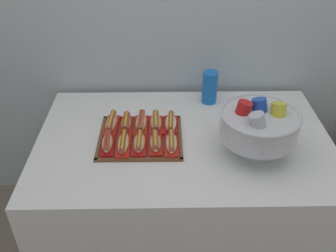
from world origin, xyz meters
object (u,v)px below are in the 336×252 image
object	(u,v)px
hot_dog_0	(107,143)
punch_bowl	(259,124)
hot_dog_2	(139,143)
hot_dog_4	(171,143)
hot_dog_1	(123,143)
hot_dog_6	(126,123)
hot_dog_5	(111,123)
hot_dog_9	(171,123)
serving_tray	(141,138)
hot_dog_3	(155,143)
buffet_table	(182,192)
hot_dog_8	(156,123)
hot_dog_7	(141,123)
cup_stack	(210,87)

from	to	relation	value
hot_dog_0	punch_bowl	distance (m)	0.70
hot_dog_2	hot_dog_4	xyz separation A→B (m)	(0.15, -0.00, -0.00)
hot_dog_1	hot_dog_2	bearing A→B (deg)	-0.31
hot_dog_6	hot_dog_5	bearing A→B (deg)	179.69
hot_dog_1	punch_bowl	bearing A→B (deg)	-3.03
hot_dog_1	hot_dog_6	world-z (taller)	hot_dog_6
hot_dog_2	hot_dog_9	xyz separation A→B (m)	(0.15, 0.16, -0.00)
serving_tray	hot_dog_5	bearing A→B (deg)	150.88
hot_dog_3	hot_dog_4	distance (m)	0.08
buffet_table	hot_dog_4	size ratio (longest dim) A/B	8.23
buffet_table	punch_bowl	distance (m)	0.63
hot_dog_4	hot_dog_6	world-z (taller)	hot_dog_6
hot_dog_0	hot_dog_8	size ratio (longest dim) A/B	0.96
hot_dog_1	hot_dog_3	xyz separation A→B (m)	(0.15, -0.00, 0.00)
serving_tray	hot_dog_1	xyz separation A→B (m)	(-0.08, -0.08, 0.03)
serving_tray	hot_dog_7	xyz separation A→B (m)	(0.00, 0.08, 0.03)
serving_tray	buffet_table	bearing A→B (deg)	-0.11
hot_dog_7	cup_stack	distance (m)	0.46
buffet_table	hot_dog_3	distance (m)	0.43
hot_dog_1	hot_dog_7	size ratio (longest dim) A/B	1.04
hot_dog_6	hot_dog_8	size ratio (longest dim) A/B	0.93
hot_dog_0	hot_dog_2	xyz separation A→B (m)	(0.15, -0.00, -0.00)
serving_tray	punch_bowl	bearing A→B (deg)	-12.01
buffet_table	hot_dog_9	xyz separation A→B (m)	(-0.06, 0.08, 0.40)
hot_dog_9	hot_dog_5	bearing A→B (deg)	179.69
hot_dog_1	hot_dog_7	world-z (taller)	hot_dog_7
hot_dog_5	punch_bowl	distance (m)	0.73
hot_dog_4	hot_dog_7	distance (m)	0.22
hot_dog_7	hot_dog_9	xyz separation A→B (m)	(0.15, -0.00, -0.00)
hot_dog_5	hot_dog_9	world-z (taller)	hot_dog_5
hot_dog_2	hot_dog_3	xyz separation A→B (m)	(0.07, -0.00, 0.00)
hot_dog_4	cup_stack	size ratio (longest dim) A/B	0.96
hot_dog_0	hot_dog_5	xyz separation A→B (m)	(0.00, 0.16, -0.00)
serving_tray	hot_dog_7	distance (m)	0.09
hot_dog_5	hot_dog_8	world-z (taller)	hot_dog_8
buffet_table	hot_dog_0	bearing A→B (deg)	-167.43
hot_dog_3	cup_stack	world-z (taller)	cup_stack
hot_dog_5	hot_dog_7	size ratio (longest dim) A/B	1.04
serving_tray	cup_stack	xyz separation A→B (m)	(0.37, 0.35, 0.09)
hot_dog_2	hot_dog_6	bearing A→B (deg)	114.13
punch_bowl	buffet_table	bearing A→B (deg)	160.61
hot_dog_0	hot_dog_3	bearing A→B (deg)	-0.31
hot_dog_8	hot_dog_5	bearing A→B (deg)	179.69
punch_bowl	hot_dog_7	bearing A→B (deg)	159.89
hot_dog_1	hot_dog_9	size ratio (longest dim) A/B	1.05
serving_tray	punch_bowl	size ratio (longest dim) A/B	1.14
hot_dog_3	hot_dog_7	world-z (taller)	hot_dog_7
hot_dog_0	punch_bowl	size ratio (longest dim) A/B	0.45
hot_dog_4	hot_dog_8	world-z (taller)	hot_dog_8
punch_bowl	hot_dog_4	bearing A→B (deg)	175.40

